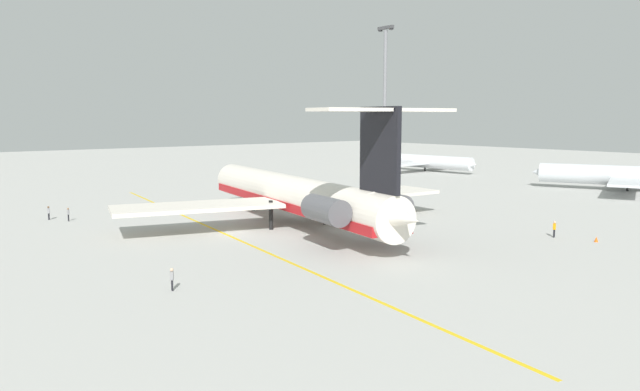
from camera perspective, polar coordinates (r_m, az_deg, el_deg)
ground at (r=66.21m, az=-8.25°, el=-3.59°), size 377.55×377.55×0.00m
main_jetliner at (r=68.88m, az=-2.09°, el=0.03°), size 46.46×41.27×13.57m
airliner_far_left at (r=143.11m, az=10.24°, el=3.22°), size 26.58×26.30×7.94m
airliner_mid_left at (r=115.51m, az=26.94°, el=1.71°), size 29.13×29.35×9.09m
ground_crew_near_nose at (r=67.74m, az=21.48°, el=-2.81°), size 0.28×0.45×1.77m
ground_crew_near_tail at (r=81.16m, az=-24.49°, el=-1.37°), size 0.38×0.27×1.72m
ground_crew_portside at (r=79.12m, az=-22.91°, el=-1.52°), size 0.34×0.30×1.67m
ground_crew_starboard at (r=45.23m, az=-13.96°, el=-7.51°), size 0.43×0.27×1.70m
safety_cone_nose at (r=67.16m, az=24.88°, el=-3.81°), size 0.40×0.40×0.55m
taxiway_centreline at (r=65.80m, az=-9.01°, el=-3.67°), size 84.43×11.28×0.01m
light_mast at (r=119.49m, az=6.20°, el=9.20°), size 4.00×0.70×30.19m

